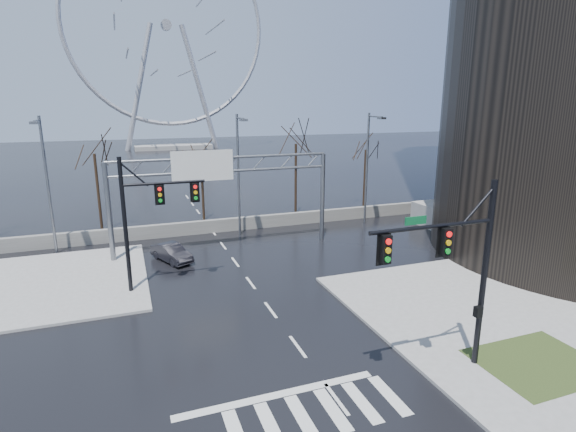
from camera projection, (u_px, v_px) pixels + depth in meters
name	position (u px, v px, depth m)	size (l,w,h in m)	color
ground	(298.00, 347.00, 20.57)	(260.00, 260.00, 0.00)	black
sidewalk_right_ext	(447.00, 296.00, 25.73)	(12.00, 10.00, 0.15)	gray
sidewalk_far	(62.00, 282.00, 27.78)	(10.00, 12.00, 0.15)	gray
grass_strip	(538.00, 363.00, 19.00)	(5.00, 4.00, 0.02)	#253917
barrier_wall	(213.00, 226.00, 38.63)	(52.00, 0.50, 1.10)	slate
signal_mast_near	(459.00, 261.00, 17.43)	(5.52, 0.41, 8.00)	black
signal_mast_far	(145.00, 212.00, 25.57)	(4.72, 0.41, 8.00)	black
sign_gantry	(219.00, 183.00, 32.78)	(16.36, 0.40, 7.60)	slate
streetlight_left	(46.00, 175.00, 31.62)	(0.50, 2.55, 10.00)	slate
streetlight_mid	(239.00, 166.00, 36.32)	(0.50, 2.55, 10.00)	slate
streetlight_right	(369.00, 160.00, 40.35)	(0.50, 2.55, 10.00)	slate
tree_left	(95.00, 163.00, 37.47)	(3.75, 3.75, 7.50)	black
tree_center	(201.00, 166.00, 41.59)	(3.25, 3.25, 6.50)	black
tree_right	(296.00, 152.00, 43.44)	(3.90, 3.90, 7.80)	black
tree_far_right	(365.00, 157.00, 46.78)	(3.40, 3.40, 6.80)	black
ferris_wheel	(167.00, 34.00, 102.27)	(45.00, 6.00, 50.91)	gray
car	(172.00, 253.00, 31.54)	(1.31, 3.76, 1.24)	black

